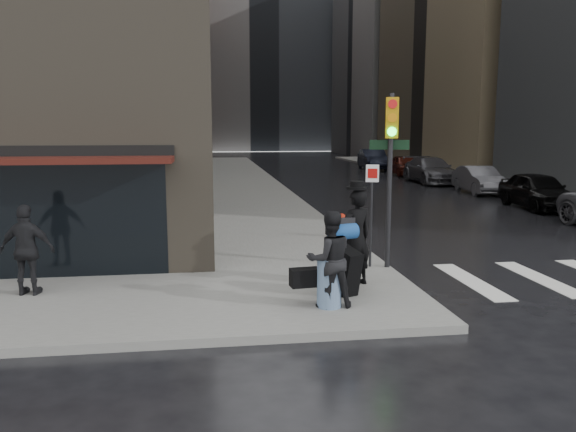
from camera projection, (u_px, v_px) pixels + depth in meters
name	position (u px, v px, depth m)	size (l,w,h in m)	color
ground	(322.00, 302.00, 10.71)	(140.00, 140.00, 0.00)	black
sidewalk_left	(241.00, 178.00, 37.12)	(4.00, 50.00, 0.15)	slate
sidewalk_right	(436.00, 175.00, 38.96)	(3.00, 50.00, 0.15)	slate
bldg_left_far	(116.00, 47.00, 67.60)	(22.00, 20.00, 26.00)	brown
bldg_right_far	(437.00, 53.00, 69.09)	(22.00, 20.00, 25.00)	slate
bldg_distant	(260.00, 44.00, 85.39)	(40.00, 12.00, 32.00)	slate
man_overcoat	(354.00, 242.00, 11.08)	(1.07, 1.40, 2.14)	black
man_jeans	(329.00, 259.00, 9.81)	(1.25, 0.75, 1.72)	black
man_greycoat	(27.00, 250.00, 10.54)	(1.06, 0.55, 1.72)	black
traffic_light	(389.00, 157.00, 12.33)	(0.95, 0.55, 3.88)	black
fire_hydrant	(342.00, 226.00, 16.30)	(0.38, 0.30, 0.69)	#B11F0A
parked_car_1	(538.00, 190.00, 23.08)	(1.78, 4.42, 1.51)	black
parked_car_2	(479.00, 180.00, 28.63)	(1.46, 4.19, 1.38)	#525257
parked_car_3	(431.00, 170.00, 34.07)	(2.18, 5.37, 1.56)	#3F3F44
parked_car_4	(405.00, 165.00, 39.63)	(1.70, 4.22, 1.44)	#41140D
parked_car_5	(373.00, 160.00, 45.02)	(1.74, 5.00, 1.65)	black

